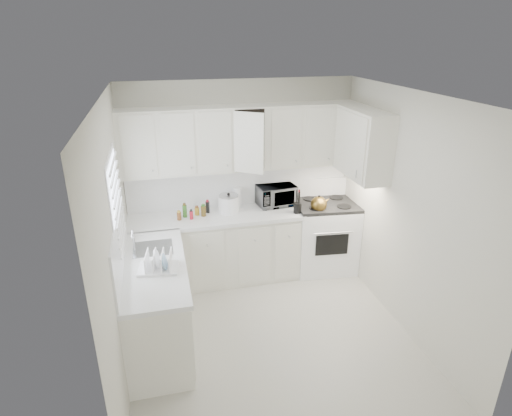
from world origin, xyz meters
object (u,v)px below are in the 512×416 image
object	(u,v)px
microwave	(276,193)
dish_rack	(158,260)
rice_cooker	(229,203)
utensil_crock	(298,201)
stove	(325,227)
tea_kettle	(319,203)

from	to	relation	value
microwave	dish_rack	size ratio (longest dim) A/B	1.30
rice_cooker	microwave	bearing A→B (deg)	6.41
rice_cooker	utensil_crock	xyz separation A→B (m)	(0.86, -0.23, 0.03)
rice_cooker	dish_rack	xyz separation A→B (m)	(-0.94, -1.27, -0.03)
dish_rack	microwave	bearing A→B (deg)	48.85
stove	utensil_crock	distance (m)	0.69
stove	tea_kettle	world-z (taller)	stove
dish_rack	utensil_crock	bearing A→B (deg)	38.31
tea_kettle	rice_cooker	world-z (taller)	rice_cooker
utensil_crock	dish_rack	bearing A→B (deg)	-149.93
stove	tea_kettle	distance (m)	0.49
utensil_crock	dish_rack	size ratio (longest dim) A/B	0.86
rice_cooker	utensil_crock	bearing A→B (deg)	-17.17
utensil_crock	dish_rack	distance (m)	2.08
rice_cooker	dish_rack	world-z (taller)	rice_cooker
stove	rice_cooker	size ratio (longest dim) A/B	4.74
stove	microwave	world-z (taller)	microwave
tea_kettle	stove	bearing A→B (deg)	42.15
tea_kettle	microwave	bearing A→B (deg)	145.18
stove	utensil_crock	world-z (taller)	utensil_crock
dish_rack	tea_kettle	bearing A→B (deg)	34.53
stove	dish_rack	world-z (taller)	stove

